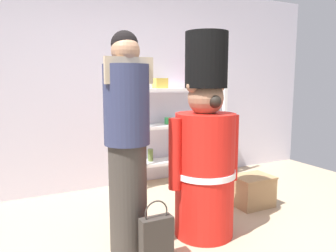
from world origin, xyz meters
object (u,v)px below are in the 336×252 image
at_px(teddy_bear_guard, 205,152).
at_px(merchandise_shelf, 180,121).
at_px(shopping_bag, 156,238).
at_px(person_shopper, 127,140).
at_px(display_crate, 253,191).

bearing_deg(teddy_bear_guard, merchandise_shelf, 69.25).
xyz_separation_m(merchandise_shelf, shopping_bag, (-1.14, -1.73, -0.64)).
bearing_deg(shopping_bag, teddy_bear_guard, 21.42).
bearing_deg(person_shopper, teddy_bear_guard, -4.41).
bearing_deg(merchandise_shelf, person_shopper, -130.97).
relative_size(merchandise_shelf, display_crate, 3.80).
bearing_deg(display_crate, merchandise_shelf, 102.67).
bearing_deg(shopping_bag, display_crate, 21.14).
bearing_deg(display_crate, teddy_bear_guard, -159.05).
bearing_deg(display_crate, shopping_bag, -158.86).
relative_size(merchandise_shelf, person_shopper, 0.92).
distance_m(teddy_bear_guard, shopping_bag, 0.83).
height_order(person_shopper, shopping_bag, person_shopper).
xyz_separation_m(person_shopper, shopping_bag, (0.12, -0.28, -0.72)).
bearing_deg(teddy_bear_guard, display_crate, 20.95).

